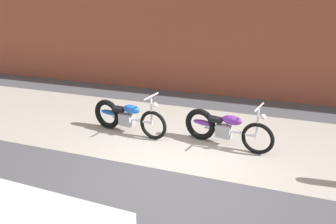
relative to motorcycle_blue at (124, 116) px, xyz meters
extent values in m
plane|color=#47474C|center=(1.62, -1.33, -0.40)|extent=(80.00, 80.00, 0.00)
cube|color=#9E998E|center=(1.62, 0.42, -0.40)|extent=(36.00, 3.50, 0.01)
torus|color=black|center=(0.80, -0.14, -0.06)|extent=(0.68, 0.19, 0.68)
torus|color=black|center=(-0.49, 0.08, -0.03)|extent=(0.74, 0.25, 0.73)
cylinder|color=silver|center=(0.15, -0.03, -0.02)|extent=(1.23, 0.26, 0.06)
cube|color=#99999E|center=(0.08, -0.01, -0.06)|extent=(0.35, 0.27, 0.28)
ellipsoid|color=blue|center=(0.23, -0.04, 0.22)|extent=(0.47, 0.26, 0.20)
ellipsoid|color=blue|center=(-0.44, 0.07, 0.03)|extent=(0.46, 0.25, 0.10)
cube|color=black|center=(-0.12, 0.02, 0.16)|extent=(0.31, 0.24, 0.08)
cylinder|color=silver|center=(0.76, -0.13, 0.25)|extent=(0.05, 0.05, 0.62)
cylinder|color=silver|center=(0.76, -0.13, 0.61)|extent=(0.13, 0.58, 0.03)
sphere|color=white|center=(0.85, -0.15, 0.43)|extent=(0.11, 0.11, 0.11)
cylinder|color=silver|center=(-0.14, 0.17, -0.14)|extent=(0.55, 0.15, 0.06)
torus|color=black|center=(3.06, -0.09, -0.06)|extent=(0.68, 0.23, 0.68)
torus|color=black|center=(1.79, 0.20, -0.03)|extent=(0.74, 0.29, 0.73)
cylinder|color=silver|center=(2.43, 0.05, -0.02)|extent=(1.22, 0.33, 0.06)
cube|color=#99999E|center=(2.35, 0.07, -0.06)|extent=(0.36, 0.29, 0.28)
ellipsoid|color=#6B2D93|center=(2.50, 0.03, 0.22)|extent=(0.47, 0.28, 0.20)
ellipsoid|color=#6B2D93|center=(1.84, 0.19, 0.03)|extent=(0.47, 0.27, 0.10)
cube|color=black|center=(2.15, 0.11, 0.16)|extent=(0.32, 0.26, 0.08)
cylinder|color=silver|center=(3.02, -0.08, 0.25)|extent=(0.05, 0.05, 0.62)
cylinder|color=silver|center=(3.02, -0.08, 0.61)|extent=(0.16, 0.57, 0.03)
sphere|color=white|center=(3.12, -0.11, 0.43)|extent=(0.11, 0.11, 0.11)
cylinder|color=silver|center=(2.15, 0.27, -0.14)|extent=(0.55, 0.18, 0.06)
camera|label=1|loc=(3.24, -6.19, 2.71)|focal=33.82mm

